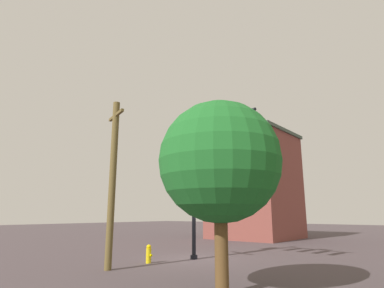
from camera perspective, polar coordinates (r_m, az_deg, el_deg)
name	(u,v)px	position (r m, az deg, el deg)	size (l,w,h in m)	color
ground_plane	(194,259)	(16.93, 0.35, -20.00)	(120.00, 120.00, 0.00)	#493D40
signal_pole_assembly	(209,153)	(16.09, 3.09, -1.59)	(4.96, 1.47, 7.48)	black
utility_pole	(113,179)	(14.06, -14.10, -6.11)	(1.74, 0.70, 7.13)	brown
fire_hydrant	(149,254)	(15.67, -7.80, -18.99)	(0.33, 0.24, 0.83)	yellow
tree_near	(220,162)	(9.70, 5.01, -3.17)	(3.72, 3.72, 5.66)	brown
brick_building	(254,185)	(30.98, 11.14, -7.20)	(7.11, 7.56, 9.82)	brown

